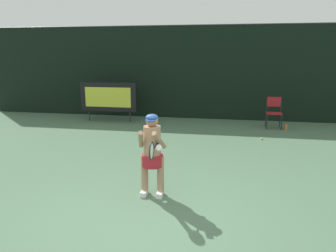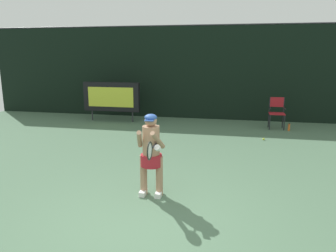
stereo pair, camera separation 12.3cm
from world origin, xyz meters
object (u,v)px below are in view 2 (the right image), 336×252
(umpire_chair, at_px, (277,111))
(tennis_player, at_px, (151,151))
(tennis_ball_loose, at_px, (264,139))
(tennis_racket, at_px, (150,150))
(water_bottle, at_px, (289,127))
(scoreboard, at_px, (111,97))

(umpire_chair, distance_m, tennis_player, 6.83)
(tennis_ball_loose, bearing_deg, tennis_racket, -114.69)
(water_bottle, relative_size, tennis_player, 0.17)
(scoreboard, distance_m, water_bottle, 6.54)
(scoreboard, bearing_deg, umpire_chair, -0.31)
(umpire_chair, height_order, tennis_player, tennis_player)
(water_bottle, bearing_deg, umpire_chair, 141.95)
(umpire_chair, xyz_separation_m, tennis_racket, (-2.82, -6.67, 0.41))
(umpire_chair, height_order, water_bottle, umpire_chair)
(water_bottle, bearing_deg, tennis_racket, -116.80)
(scoreboard, height_order, water_bottle, scoreboard)
(scoreboard, relative_size, tennis_player, 1.44)
(umpire_chair, bearing_deg, scoreboard, 179.69)
(scoreboard, bearing_deg, tennis_ball_loose, -17.70)
(tennis_ball_loose, bearing_deg, scoreboard, 162.30)
(scoreboard, distance_m, tennis_ball_loose, 5.88)
(tennis_racket, bearing_deg, scoreboard, 120.51)
(umpire_chair, xyz_separation_m, water_bottle, (0.40, -0.31, -0.50))
(water_bottle, distance_m, tennis_player, 6.77)
(tennis_racket, bearing_deg, umpire_chair, 71.66)
(scoreboard, xyz_separation_m, tennis_racket, (3.26, -6.71, 0.08))
(umpire_chair, relative_size, tennis_ball_loose, 15.88)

